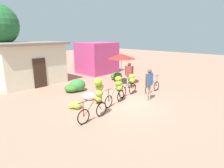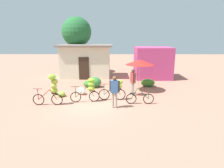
% 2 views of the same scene
% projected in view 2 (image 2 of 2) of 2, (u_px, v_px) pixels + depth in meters
% --- Properties ---
extents(ground_plane, '(60.00, 60.00, 0.00)m').
position_uv_depth(ground_plane, '(95.00, 103.00, 11.40)').
color(ground_plane, '#AC715C').
extents(building_low, '(4.93, 3.03, 3.01)m').
position_uv_depth(building_low, '(86.00, 61.00, 18.23)').
color(building_low, beige).
rests_on(building_low, ground).
extents(shop_pink, '(3.20, 2.80, 2.81)m').
position_uv_depth(shop_pink, '(153.00, 63.00, 17.87)').
color(shop_pink, '#B53B73').
rests_on(shop_pink, ground).
extents(tree_behind_building, '(2.99, 2.99, 5.69)m').
position_uv_depth(tree_behind_building, '(77.00, 32.00, 19.63)').
color(tree_behind_building, brown).
rests_on(tree_behind_building, ground).
extents(hedge_bush_front_left, '(0.97, 0.88, 0.51)m').
position_uv_depth(hedge_bush_front_left, '(90.00, 84.00, 14.89)').
color(hedge_bush_front_left, '#367225').
rests_on(hedge_bush_front_left, ground).
extents(hedge_bush_front_right, '(1.05, 0.93, 0.78)m').
position_uv_depth(hedge_bush_front_right, '(94.00, 82.00, 14.75)').
color(hedge_bush_front_right, '#337A36').
rests_on(hedge_bush_front_right, ground).
extents(hedge_bush_mid, '(1.06, 0.86, 0.58)m').
position_uv_depth(hedge_bush_mid, '(148.00, 83.00, 14.98)').
color(hedge_bush_mid, '#3B7526').
rests_on(hedge_bush_mid, ground).
extents(market_umbrella, '(1.95, 1.95, 2.22)m').
position_uv_depth(market_umbrella, '(140.00, 62.00, 13.39)').
color(market_umbrella, beige).
rests_on(market_umbrella, ground).
extents(bicycle_leftmost, '(1.69, 0.43, 1.79)m').
position_uv_depth(bicycle_leftmost, '(52.00, 87.00, 10.80)').
color(bicycle_leftmost, black).
rests_on(bicycle_leftmost, ground).
extents(bicycle_near_pile, '(1.72, 0.40, 1.44)m').
position_uv_depth(bicycle_near_pile, '(90.00, 88.00, 11.39)').
color(bicycle_near_pile, black).
rests_on(bicycle_near_pile, ground).
extents(bicycle_center_loaded, '(1.65, 0.46, 1.25)m').
position_uv_depth(bicycle_center_loaded, '(116.00, 89.00, 11.76)').
color(bicycle_center_loaded, black).
rests_on(bicycle_center_loaded, ground).
extents(bicycle_by_shop, '(1.61, 0.15, 1.01)m').
position_uv_depth(bicycle_by_shop, '(140.00, 98.00, 11.13)').
color(bicycle_by_shop, black).
rests_on(bicycle_by_shop, ground).
extents(banana_pile_on_ground, '(0.72, 0.78, 0.32)m').
position_uv_depth(banana_pile_on_ground, '(61.00, 94.00, 12.57)').
color(banana_pile_on_ground, '#80B424').
rests_on(banana_pile_on_ground, ground).
extents(produce_sack, '(0.76, 0.83, 0.44)m').
position_uv_depth(produce_sack, '(82.00, 91.00, 13.00)').
color(produce_sack, silver).
rests_on(produce_sack, ground).
extents(person_vendor, '(0.33, 0.55, 1.76)m').
position_uv_depth(person_vendor, '(133.00, 79.00, 12.56)').
color(person_vendor, gray).
rests_on(person_vendor, ground).
extents(person_bystander, '(0.57, 0.27, 1.76)m').
position_uv_depth(person_bystander, '(115.00, 89.00, 10.36)').
color(person_bystander, gray).
rests_on(person_bystander, ground).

